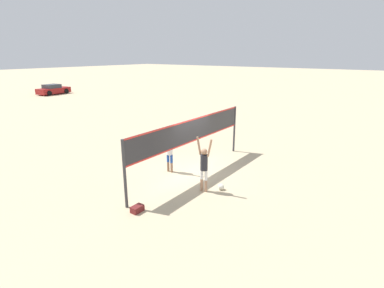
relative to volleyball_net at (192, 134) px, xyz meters
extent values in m
plane|color=#C6B28C|center=(0.00, 0.00, -1.78)|extent=(200.00, 200.00, 0.00)
cylinder|color=#38383D|center=(-3.85, 0.00, -0.56)|extent=(0.11, 0.11, 2.46)
cylinder|color=#38383D|center=(3.85, 0.00, -0.56)|extent=(0.11, 0.11, 2.46)
cube|color=#2D2D33|center=(0.00, 0.00, 0.17)|extent=(7.59, 0.02, 1.00)
cube|color=red|center=(0.00, 0.00, 0.64)|extent=(7.59, 0.03, 0.06)
cube|color=red|center=(0.00, 0.00, -0.30)|extent=(7.59, 0.03, 0.06)
cylinder|color=tan|center=(-1.21, -1.54, -1.55)|extent=(0.11, 0.11, 0.48)
cylinder|color=white|center=(-1.21, -1.54, -1.11)|extent=(0.12, 0.12, 0.39)
cylinder|color=tan|center=(-1.21, -1.34, -1.55)|extent=(0.11, 0.11, 0.48)
cylinder|color=white|center=(-1.21, -1.34, -1.11)|extent=(0.12, 0.12, 0.39)
cylinder|color=#26262D|center=(-1.21, -1.44, -0.61)|extent=(0.28, 0.28, 0.62)
sphere|color=tan|center=(-1.21, -1.44, -0.18)|extent=(0.24, 0.24, 0.24)
cylinder|color=tan|center=(-1.21, -1.68, 0.01)|extent=(0.08, 0.22, 0.69)
cylinder|color=tan|center=(-1.21, -1.20, 0.01)|extent=(0.08, 0.22, 0.69)
cylinder|color=#8C664C|center=(-0.47, 0.99, -1.56)|extent=(0.11, 0.11, 0.46)
cylinder|color=#1E47A5|center=(-0.47, 0.99, -1.14)|extent=(0.12, 0.12, 0.37)
cylinder|color=#8C664C|center=(-0.47, 0.79, -1.56)|extent=(0.11, 0.11, 0.46)
cylinder|color=#1E47A5|center=(-0.47, 0.79, -1.14)|extent=(0.12, 0.12, 0.37)
cylinder|color=white|center=(-0.47, 0.89, -0.66)|extent=(0.28, 0.28, 0.59)
sphere|color=#8C664C|center=(-0.47, 0.89, -0.26)|extent=(0.23, 0.23, 0.23)
cylinder|color=#8C664C|center=(-0.47, 1.13, -0.08)|extent=(0.08, 0.21, 0.66)
cylinder|color=#8C664C|center=(-0.47, 0.65, -0.08)|extent=(0.08, 0.21, 0.66)
sphere|color=silver|center=(-0.71, -1.93, -1.67)|extent=(0.24, 0.24, 0.24)
cube|color=maroon|center=(-3.85, -0.52, -1.68)|extent=(0.43, 0.27, 0.21)
cube|color=maroon|center=(11.01, 30.24, -1.31)|extent=(4.22, 2.16, 0.69)
cube|color=#2D333D|center=(10.81, 30.22, -0.73)|extent=(1.99, 1.77, 0.47)
cylinder|color=black|center=(12.17, 31.19, -1.46)|extent=(0.66, 0.29, 0.64)
cylinder|color=black|center=(12.35, 29.58, -1.46)|extent=(0.66, 0.29, 0.64)
cylinder|color=black|center=(9.67, 30.91, -1.46)|extent=(0.66, 0.29, 0.64)
cylinder|color=black|center=(9.85, 29.30, -1.46)|extent=(0.66, 0.29, 0.64)
camera|label=1|loc=(-10.03, -7.31, 3.35)|focal=28.00mm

